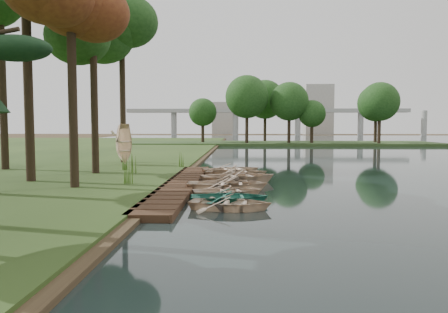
{
  "coord_description": "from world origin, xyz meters",
  "views": [
    {
      "loc": [
        1.27,
        -21.27,
        3.06
      ],
      "look_at": [
        0.5,
        0.59,
        1.53
      ],
      "focal_mm": 35.0,
      "sensor_mm": 36.0,
      "label": 1
    }
  ],
  "objects_px": {
    "rowboat_2": "(228,190)",
    "stored_rowboat": "(124,160)",
    "boardwalk": "(181,185)",
    "rowboat_0": "(230,201)",
    "rowboat_1": "(229,196)"
  },
  "relations": [
    {
      "from": "boardwalk",
      "to": "rowboat_2",
      "type": "bearing_deg",
      "value": -50.63
    },
    {
      "from": "rowboat_0",
      "to": "stored_rowboat",
      "type": "height_order",
      "value": "stored_rowboat"
    },
    {
      "from": "rowboat_1",
      "to": "rowboat_0",
      "type": "bearing_deg",
      "value": 178.45
    },
    {
      "from": "boardwalk",
      "to": "rowboat_1",
      "type": "xyz_separation_m",
      "value": [
        2.49,
        -4.5,
        0.21
      ]
    },
    {
      "from": "boardwalk",
      "to": "rowboat_2",
      "type": "height_order",
      "value": "rowboat_2"
    },
    {
      "from": "rowboat_0",
      "to": "rowboat_2",
      "type": "relative_size",
      "value": 0.99
    },
    {
      "from": "rowboat_2",
      "to": "stored_rowboat",
      "type": "bearing_deg",
      "value": 19.08
    },
    {
      "from": "stored_rowboat",
      "to": "rowboat_1",
      "type": "bearing_deg",
      "value": -118.16
    },
    {
      "from": "boardwalk",
      "to": "stored_rowboat",
      "type": "relative_size",
      "value": 5.48
    },
    {
      "from": "rowboat_1",
      "to": "stored_rowboat",
      "type": "bearing_deg",
      "value": 24.68
    },
    {
      "from": "rowboat_0",
      "to": "stored_rowboat",
      "type": "distance_m",
      "value": 17.21
    },
    {
      "from": "rowboat_1",
      "to": "stored_rowboat",
      "type": "distance_m",
      "value": 16.1
    },
    {
      "from": "boardwalk",
      "to": "rowboat_0",
      "type": "height_order",
      "value": "rowboat_0"
    },
    {
      "from": "boardwalk",
      "to": "stored_rowboat",
      "type": "height_order",
      "value": "stored_rowboat"
    },
    {
      "from": "rowboat_1",
      "to": "rowboat_2",
      "type": "height_order",
      "value": "rowboat_1"
    }
  ]
}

